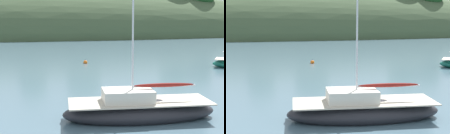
{
  "view_description": "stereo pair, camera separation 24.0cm",
  "coord_description": "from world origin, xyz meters",
  "views": [
    {
      "loc": [
        -5.96,
        -5.44,
        5.14
      ],
      "look_at": [
        0.0,
        20.0,
        1.2
      ],
      "focal_mm": 55.21,
      "sensor_mm": 36.0,
      "label": 1
    },
    {
      "loc": [
        -5.73,
        -5.49,
        5.14
      ],
      "look_at": [
        0.0,
        20.0,
        1.2
      ],
      "focal_mm": 55.21,
      "sensor_mm": 36.0,
      "label": 2
    }
  ],
  "objects": [
    {
      "name": "mooring_buoy_inner",
      "position": [
        -0.38,
        30.92,
        0.12
      ],
      "size": [
        0.44,
        0.44,
        0.54
      ],
      "color": "orange",
      "rests_on": "ground"
    },
    {
      "name": "sailboat_blue_center",
      "position": [
        -0.86,
        10.47,
        0.45
      ],
      "size": [
        7.87,
        3.28,
        9.0
      ],
      "color": "#232328",
      "rests_on": "ground"
    },
    {
      "name": "far_shoreline_hill",
      "position": [
        0.22,
        81.43,
        0.16
      ],
      "size": [
        150.0,
        36.0,
        27.18
      ],
      "color": "#425638",
      "rests_on": "ground"
    }
  ]
}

